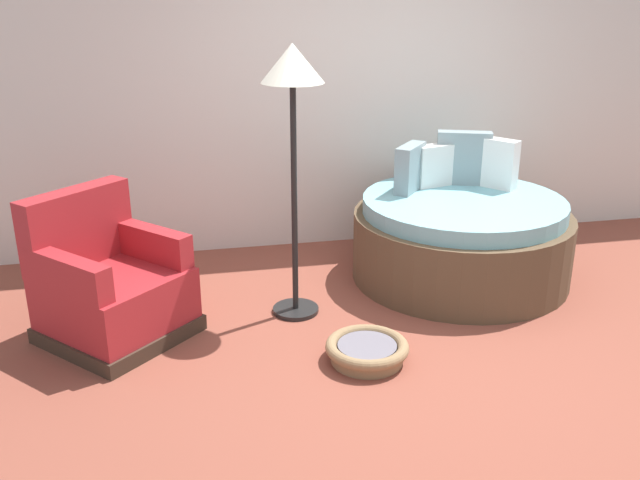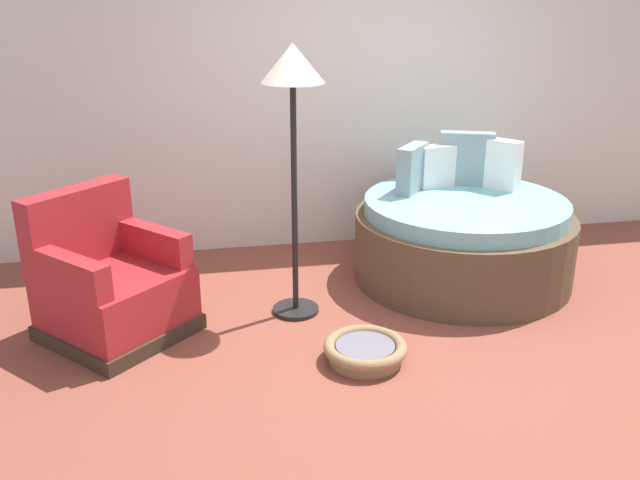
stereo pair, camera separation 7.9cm
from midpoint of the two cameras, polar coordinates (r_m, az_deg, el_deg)
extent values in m
cube|color=brown|center=(4.49, 8.98, -8.94)|extent=(8.00, 8.00, 0.02)
cube|color=silver|center=(5.95, 3.02, 12.28)|extent=(8.00, 0.12, 2.65)
cylinder|color=brown|center=(5.46, 12.01, -0.52)|extent=(1.66, 1.66, 0.52)
cylinder|color=#7AB7C1|center=(5.35, 12.26, 2.68)|extent=(1.52, 1.52, 0.12)
cube|color=white|center=(5.65, 14.62, 6.09)|extent=(0.33, 0.38, 0.39)
cube|color=gray|center=(5.67, 12.29, 6.53)|extent=(0.44, 0.26, 0.42)
cube|color=white|center=(5.59, 10.03, 6.00)|extent=(0.35, 0.20, 0.33)
cube|color=gray|center=(5.42, 7.99, 5.82)|extent=(0.32, 0.35, 0.36)
cube|color=#38281E|center=(4.75, -15.66, -6.89)|extent=(1.13, 1.13, 0.10)
cube|color=#A32328|center=(4.66, -15.92, -4.49)|extent=(1.07, 1.07, 0.34)
cube|color=#A32328|center=(4.74, -18.77, 1.12)|extent=(0.66, 0.64, 0.50)
cube|color=#A32328|center=(4.38, -19.51, -2.53)|extent=(0.56, 0.58, 0.22)
cube|color=#A32328|center=(4.74, -13.26, -0.14)|extent=(0.56, 0.58, 0.22)
cylinder|color=#8E704C|center=(4.30, 4.24, -9.52)|extent=(0.44, 0.44, 0.06)
torus|color=#8E704C|center=(4.27, 4.26, -8.76)|extent=(0.51, 0.51, 0.07)
cylinder|color=slate|center=(4.27, 4.26, -8.88)|extent=(0.36, 0.36, 0.05)
cylinder|color=black|center=(4.89, -1.53, -5.70)|extent=(0.32, 0.32, 0.03)
cylinder|color=black|center=(4.60, -1.62, 3.16)|extent=(0.04, 0.04, 1.55)
cone|color=silver|center=(4.42, -1.74, 14.31)|extent=(0.40, 0.40, 0.24)
camera|label=1|loc=(0.04, -89.51, 0.18)|focal=39.05mm
camera|label=2|loc=(0.04, 90.49, -0.18)|focal=39.05mm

